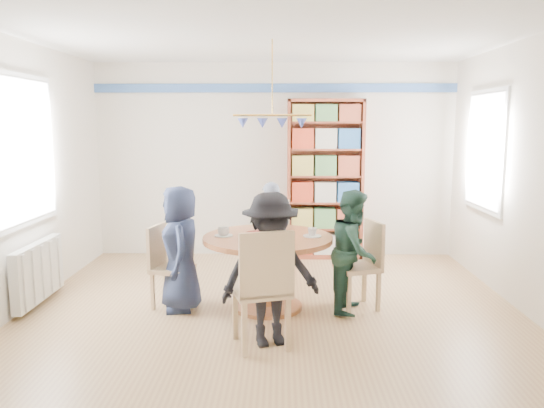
{
  "coord_description": "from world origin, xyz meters",
  "views": [
    {
      "loc": [
        0.09,
        -4.96,
        1.87
      ],
      "look_at": [
        0.0,
        0.4,
        1.05
      ],
      "focal_mm": 35.0,
      "sensor_mm": 36.0,
      "label": 1
    }
  ],
  "objects_px": {
    "person_right": "(354,251)",
    "person_left": "(180,249)",
    "chair_left": "(166,262)",
    "chair_near": "(263,284)",
    "bookshelf": "(325,181)",
    "chair_far": "(273,237)",
    "radiator": "(38,272)",
    "dining_table": "(268,255)",
    "chair_right": "(364,260)",
    "person_far": "(271,232)",
    "person_near": "(271,270)"
  },
  "relations": [
    {
      "from": "person_right",
      "to": "person_left",
      "type": "bearing_deg",
      "value": 106.5
    },
    {
      "from": "chair_left",
      "to": "person_left",
      "type": "relative_size",
      "value": 0.67
    },
    {
      "from": "chair_near",
      "to": "bookshelf",
      "type": "relative_size",
      "value": 0.47
    },
    {
      "from": "chair_far",
      "to": "chair_near",
      "type": "bearing_deg",
      "value": -91.49
    },
    {
      "from": "radiator",
      "to": "chair_far",
      "type": "relative_size",
      "value": 1.05
    },
    {
      "from": "chair_left",
      "to": "chair_near",
      "type": "height_order",
      "value": "chair_near"
    },
    {
      "from": "person_right",
      "to": "chair_left",
      "type": "bearing_deg",
      "value": 103.61
    },
    {
      "from": "dining_table",
      "to": "chair_far",
      "type": "distance_m",
      "value": 1.0
    },
    {
      "from": "chair_far",
      "to": "chair_near",
      "type": "height_order",
      "value": "chair_near"
    },
    {
      "from": "chair_left",
      "to": "chair_near",
      "type": "relative_size",
      "value": 0.83
    },
    {
      "from": "dining_table",
      "to": "chair_left",
      "type": "height_order",
      "value": "chair_left"
    },
    {
      "from": "chair_right",
      "to": "person_far",
      "type": "xyz_separation_m",
      "value": [
        -0.97,
        0.87,
        0.11
      ]
    },
    {
      "from": "chair_left",
      "to": "person_near",
      "type": "xyz_separation_m",
      "value": [
        1.09,
        -0.94,
        0.19
      ]
    },
    {
      "from": "chair_far",
      "to": "chair_right",
      "type": "bearing_deg",
      "value": -44.95
    },
    {
      "from": "person_right",
      "to": "dining_table",
      "type": "bearing_deg",
      "value": 103.45
    },
    {
      "from": "person_far",
      "to": "bookshelf",
      "type": "relative_size",
      "value": 0.55
    },
    {
      "from": "chair_near",
      "to": "person_left",
      "type": "distance_m",
      "value": 1.28
    },
    {
      "from": "chair_far",
      "to": "chair_near",
      "type": "xyz_separation_m",
      "value": [
        -0.05,
        -1.98,
        0.04
      ]
    },
    {
      "from": "person_left",
      "to": "bookshelf",
      "type": "xyz_separation_m",
      "value": [
        1.61,
        2.16,
        0.45
      ]
    },
    {
      "from": "person_near",
      "to": "chair_left",
      "type": "bearing_deg",
      "value": 120.84
    },
    {
      "from": "dining_table",
      "to": "chair_right",
      "type": "distance_m",
      "value": 0.98
    },
    {
      "from": "person_near",
      "to": "bookshelf",
      "type": "distance_m",
      "value": 3.11
    },
    {
      "from": "chair_left",
      "to": "chair_far",
      "type": "distance_m",
      "value": 1.44
    },
    {
      "from": "chair_near",
      "to": "person_left",
      "type": "height_order",
      "value": "person_left"
    },
    {
      "from": "person_left",
      "to": "radiator",
      "type": "bearing_deg",
      "value": -107.15
    },
    {
      "from": "dining_table",
      "to": "chair_left",
      "type": "xyz_separation_m",
      "value": [
        -1.04,
        0.05,
        -0.09
      ]
    },
    {
      "from": "radiator",
      "to": "chair_right",
      "type": "bearing_deg",
      "value": -0.3
    },
    {
      "from": "person_right",
      "to": "person_near",
      "type": "xyz_separation_m",
      "value": [
        -0.81,
        -0.84,
        0.04
      ]
    },
    {
      "from": "person_near",
      "to": "chair_right",
      "type": "bearing_deg",
      "value": 26.76
    },
    {
      "from": "bookshelf",
      "to": "person_left",
      "type": "bearing_deg",
      "value": -126.72
    },
    {
      "from": "person_far",
      "to": "bookshelf",
      "type": "xyz_separation_m",
      "value": [
        0.73,
        1.19,
        0.48
      ]
    },
    {
      "from": "person_left",
      "to": "person_right",
      "type": "height_order",
      "value": "person_left"
    },
    {
      "from": "chair_left",
      "to": "chair_right",
      "type": "height_order",
      "value": "chair_right"
    },
    {
      "from": "person_far",
      "to": "chair_right",
      "type": "bearing_deg",
      "value": 142.98
    },
    {
      "from": "chair_right",
      "to": "person_right",
      "type": "relative_size",
      "value": 0.73
    },
    {
      "from": "chair_left",
      "to": "chair_right",
      "type": "distance_m",
      "value": 2.02
    },
    {
      "from": "person_near",
      "to": "dining_table",
      "type": "bearing_deg",
      "value": 74.47
    },
    {
      "from": "radiator",
      "to": "chair_near",
      "type": "relative_size",
      "value": 0.98
    },
    {
      "from": "chair_right",
      "to": "chair_near",
      "type": "xyz_separation_m",
      "value": [
        -0.99,
        -1.05,
        0.07
      ]
    },
    {
      "from": "person_left",
      "to": "bookshelf",
      "type": "relative_size",
      "value": 0.57
    },
    {
      "from": "chair_right",
      "to": "chair_far",
      "type": "bearing_deg",
      "value": 135.05
    },
    {
      "from": "chair_left",
      "to": "radiator",
      "type": "bearing_deg",
      "value": 179.07
    },
    {
      "from": "radiator",
      "to": "person_left",
      "type": "distance_m",
      "value": 1.54
    },
    {
      "from": "chair_right",
      "to": "person_left",
      "type": "distance_m",
      "value": 1.86
    },
    {
      "from": "chair_near",
      "to": "person_far",
      "type": "height_order",
      "value": "person_far"
    },
    {
      "from": "chair_far",
      "to": "bookshelf",
      "type": "relative_size",
      "value": 0.44
    },
    {
      "from": "dining_table",
      "to": "person_left",
      "type": "bearing_deg",
      "value": -177.08
    },
    {
      "from": "chair_far",
      "to": "person_right",
      "type": "bearing_deg",
      "value": -51.8
    },
    {
      "from": "chair_left",
      "to": "chair_far",
      "type": "height_order",
      "value": "chair_far"
    },
    {
      "from": "radiator",
      "to": "person_right",
      "type": "bearing_deg",
      "value": -2.13
    }
  ]
}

